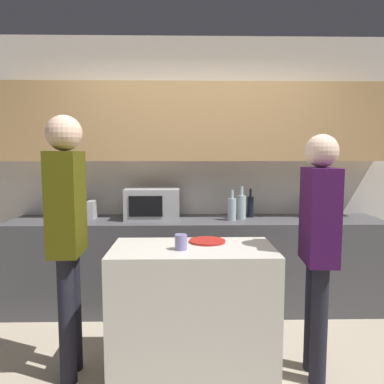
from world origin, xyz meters
TOP-DOWN VIEW (x-y plane):
  - back_wall at (0.00, 1.66)m, footprint 6.40×0.40m
  - back_counter at (0.00, 1.39)m, footprint 3.60×0.62m
  - kitchen_island at (-0.07, 0.29)m, footprint 1.11×0.58m
  - microwave at (-0.43, 1.44)m, footprint 0.52×0.39m
  - toaster at (-1.12, 1.44)m, footprint 0.26×0.16m
  - potted_plant at (1.24, 1.44)m, footprint 0.14×0.14m
  - bottle_0 at (0.33, 1.32)m, footprint 0.08×0.08m
  - bottle_1 at (0.43, 1.41)m, footprint 0.09×0.09m
  - bottle_2 at (0.54, 1.51)m, footprint 0.06×0.06m
  - plate_on_island at (0.04, 0.43)m, footprint 0.26×0.26m
  - cup_0 at (-0.15, 0.22)m, footprint 0.08×0.08m
  - person_left at (-0.90, 0.26)m, footprint 0.23×0.35m
  - person_center at (0.77, 0.22)m, footprint 0.22×0.35m

SIDE VIEW (x-z plane):
  - back_counter at x=0.00m, z-range 0.00..0.89m
  - kitchen_island at x=-0.07m, z-range 0.00..0.89m
  - plate_on_island at x=0.04m, z-range 0.89..0.91m
  - cup_0 at x=-0.15m, z-range 0.89..0.99m
  - toaster at x=-1.12m, z-range 0.88..1.07m
  - person_center at x=0.77m, z-range 0.16..1.80m
  - bottle_2 at x=0.54m, z-range 0.85..1.14m
  - bottle_0 at x=0.33m, z-range 0.85..1.14m
  - bottle_1 at x=0.43m, z-range 0.85..1.17m
  - microwave at x=-0.43m, z-range 0.89..1.19m
  - person_left at x=-0.90m, z-range 0.18..1.95m
  - potted_plant at x=1.24m, z-range 0.89..1.28m
  - back_wall at x=0.00m, z-range 0.19..2.89m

